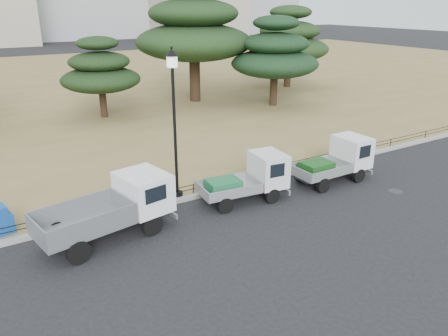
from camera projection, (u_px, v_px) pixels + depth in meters
ground at (252, 217)px, 16.12m from camera, size 220.00×220.00×0.00m
lawn at (64, 87)px, 40.53m from camera, size 120.00×56.00×0.15m
curb at (217, 191)px, 18.17m from camera, size 120.00×0.25×0.16m
truck_large at (113, 207)px, 14.48m from camera, size 4.70×2.52×1.95m
truck_kei_front at (249, 178)px, 17.24m from camera, size 3.61×1.83×1.84m
truck_kei_rear at (337, 160)px, 19.14m from camera, size 3.60×1.60×1.88m
street_lamp at (174, 100)px, 16.21m from camera, size 0.51×0.51×5.73m
pipe_fence at (215, 182)px, 18.16m from camera, size 38.00×0.04×0.40m
manhole at (396, 191)px, 18.32m from camera, size 0.60×0.60×0.01m
pine_center_left at (100, 71)px, 28.56m from camera, size 5.19×5.19×5.28m
pine_center_right at (194, 29)px, 32.59m from camera, size 8.79×8.79×9.33m
pine_east_near at (275, 54)px, 31.72m from camera, size 6.41×6.41×6.47m
pine_east_far at (289, 41)px, 38.87m from camera, size 7.06×7.06×7.09m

